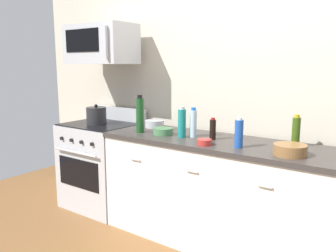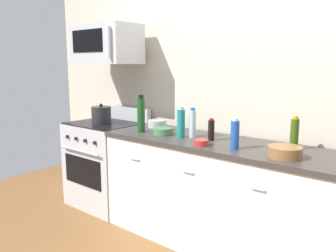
# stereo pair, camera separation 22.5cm
# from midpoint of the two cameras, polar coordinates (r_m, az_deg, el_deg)

# --- Properties ---
(ground_plane) EXTENTS (6.75, 6.75, 0.00)m
(ground_plane) POSITION_cam_midpoint_polar(r_m,az_deg,el_deg) (3.11, 9.82, -19.73)
(ground_plane) COLOR brown
(back_wall) EXTENTS (5.62, 0.10, 2.70)m
(back_wall) POSITION_cam_midpoint_polar(r_m,az_deg,el_deg) (3.08, 13.91, 6.29)
(back_wall) COLOR beige
(back_wall) RESTS_ON ground_plane
(counter_unit) EXTENTS (2.53, 0.66, 0.92)m
(counter_unit) POSITION_cam_midpoint_polar(r_m,az_deg,el_deg) (2.91, 10.09, -11.85)
(counter_unit) COLOR silver
(counter_unit) RESTS_ON ground_plane
(range_oven) EXTENTS (0.76, 0.69, 1.07)m
(range_oven) POSITION_cam_midpoint_polar(r_m,az_deg,el_deg) (3.86, -12.62, -6.25)
(range_oven) COLOR #B7BABF
(range_oven) RESTS_ON ground_plane
(microwave) EXTENTS (0.74, 0.44, 0.40)m
(microwave) POSITION_cam_midpoint_polar(r_m,az_deg,el_deg) (3.74, -12.87, 13.11)
(microwave) COLOR #B7BABF
(bottle_olive_oil) EXTENTS (0.06, 0.06, 0.25)m
(bottle_olive_oil) POSITION_cam_midpoint_polar(r_m,az_deg,el_deg) (2.74, 18.37, -0.93)
(bottle_olive_oil) COLOR #385114
(bottle_olive_oil) RESTS_ON countertop_slab
(bottle_soda_blue) EXTENTS (0.06, 0.06, 0.24)m
(bottle_soda_blue) POSITION_cam_midpoint_polar(r_m,az_deg,el_deg) (2.62, 9.34, -1.22)
(bottle_soda_blue) COLOR #1E4CA5
(bottle_soda_blue) RESTS_ON countertop_slab
(bottle_sparkling_teal) EXTENTS (0.07, 0.07, 0.27)m
(bottle_sparkling_teal) POSITION_cam_midpoint_polar(r_m,az_deg,el_deg) (2.96, 0.17, 0.53)
(bottle_sparkling_teal) COLOR #197F7A
(bottle_sparkling_teal) RESTS_ON countertop_slab
(bottle_wine_green) EXTENTS (0.07, 0.07, 0.35)m
(bottle_wine_green) POSITION_cam_midpoint_polar(r_m,az_deg,el_deg) (3.18, -6.71, 1.86)
(bottle_wine_green) COLOR #19471E
(bottle_wine_green) RESTS_ON countertop_slab
(bottle_water_clear) EXTENTS (0.06, 0.06, 0.26)m
(bottle_water_clear) POSITION_cam_midpoint_polar(r_m,az_deg,el_deg) (2.97, 2.08, 0.47)
(bottle_water_clear) COLOR silver
(bottle_water_clear) RESTS_ON countertop_slab
(bottle_soy_sauce_dark) EXTENTS (0.05, 0.05, 0.19)m
(bottle_soy_sauce_dark) POSITION_cam_midpoint_polar(r_m,az_deg,el_deg) (2.88, 5.22, -0.57)
(bottle_soy_sauce_dark) COLOR black
(bottle_soy_sauce_dark) RESTS_ON countertop_slab
(bowl_wooden_salad) EXTENTS (0.23, 0.23, 0.08)m
(bowl_wooden_salad) POSITION_cam_midpoint_polar(r_m,az_deg,el_deg) (2.49, 17.25, -3.77)
(bowl_wooden_salad) COLOR brown
(bowl_wooden_salad) RESTS_ON countertop_slab
(bowl_green_glaze) EXTENTS (0.18, 0.18, 0.06)m
(bowl_green_glaze) POSITION_cam_midpoint_polar(r_m,az_deg,el_deg) (3.09, -2.92, -0.86)
(bowl_green_glaze) COLOR #477A4C
(bowl_green_glaze) RESTS_ON countertop_slab
(bowl_steel_prep) EXTENTS (0.19, 0.19, 0.07)m
(bowl_steel_prep) POSITION_cam_midpoint_polar(r_m,az_deg,el_deg) (3.45, -4.12, 0.40)
(bowl_steel_prep) COLOR #B2B5BA
(bowl_steel_prep) RESTS_ON countertop_slab
(bowl_red_small) EXTENTS (0.12, 0.12, 0.05)m
(bowl_red_small) POSITION_cam_midpoint_polar(r_m,az_deg,el_deg) (2.70, 3.74, -2.68)
(bowl_red_small) COLOR #B72D28
(bowl_red_small) RESTS_ON countertop_slab
(stockpot) EXTENTS (0.21, 0.21, 0.21)m
(stockpot) POSITION_cam_midpoint_polar(r_m,az_deg,el_deg) (3.71, -13.56, 1.67)
(stockpot) COLOR #262628
(stockpot) RESTS_ON range_oven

